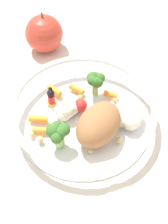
{
  "coord_description": "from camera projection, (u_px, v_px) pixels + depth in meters",
  "views": [
    {
      "loc": [
        0.23,
        -0.28,
        0.48
      ],
      "look_at": [
        -0.01,
        0.0,
        0.03
      ],
      "focal_mm": 52.27,
      "sensor_mm": 36.0,
      "label": 1
    }
  ],
  "objects": [
    {
      "name": "ground_plane",
      "position": [
        88.0,
        125.0,
        0.6
      ],
      "size": [
        2.4,
        2.4,
        0.0
      ],
      "primitive_type": "plane",
      "color": "silver"
    },
    {
      "name": "food_container",
      "position": [
        90.0,
        113.0,
        0.58
      ],
      "size": [
        0.26,
        0.26,
        0.07
      ],
      "color": "white",
      "rests_on": "ground_plane"
    },
    {
      "name": "loose_apple",
      "position": [
        44.0,
        34.0,
        0.71
      ],
      "size": [
        0.08,
        0.08,
        0.09
      ],
      "color": "#BC3828",
      "rests_on": "ground_plane"
    }
  ]
}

